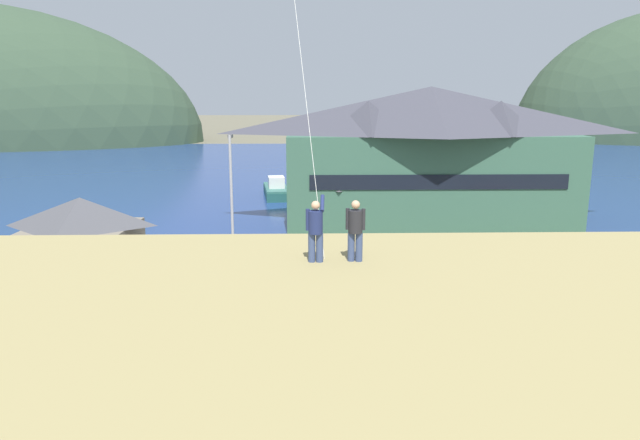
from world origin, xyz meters
The scene contains 18 objects.
ground_plane centered at (0.00, 0.00, 0.00)m, with size 600.00×600.00×0.00m, color #66604C.
parking_lot_pad centered at (0.00, 5.00, 0.05)m, with size 40.00×20.00×0.10m, color slate.
bay_water centered at (0.00, 60.00, 0.01)m, with size 360.00×84.00×0.03m, color navy.
harbor_lodge centered at (8.71, 21.64, 5.76)m, with size 23.82×9.00×10.87m.
storage_shed_near_lot centered at (-12.41, 4.82, 2.68)m, with size 5.60×4.71×5.18m.
storage_shed_waterside centered at (1.38, 20.19, 2.35)m, with size 4.85×4.03×4.54m.
wharf_dock centered at (-0.69, 33.82, 0.35)m, with size 3.20×14.13×0.70m.
moored_boat_wharfside centered at (-4.16, 34.45, 0.72)m, with size 3.07×7.28×2.16m.
moored_boat_outer_mooring centered at (2.99, 33.74, 0.72)m, with size 2.79×8.27×2.16m.
parked_car_mid_row_near centered at (15.82, 7.09, 1.06)m, with size 4.25×2.15×1.82m.
parked_car_front_row_red centered at (7.39, 1.23, 1.06)m, with size 4.31×2.27×1.82m.
parked_car_mid_row_center centered at (4.98, 7.46, 1.06)m, with size 4.31×2.27×1.82m.
parked_car_front_row_silver centered at (0.81, 1.23, 1.06)m, with size 4.30×2.25×1.82m.
parked_car_lone_by_shed centered at (-9.67, -0.46, 1.06)m, with size 4.23×2.11×1.82m.
parked_car_mid_row_far centered at (-3.16, 7.22, 1.06)m, with size 4.33×2.32×1.82m.
parking_light_pole centered at (-5.59, 10.55, 4.55)m, with size 0.24×0.78×7.80m.
person_kite_flyer centered at (-0.85, -8.07, 6.51)m, with size 0.54×0.65×1.86m.
person_companion centered at (0.27, -8.02, 6.49)m, with size 0.54×0.40×1.74m.
Camera 1 is at (-1.11, -23.49, 10.10)m, focal length 32.04 mm.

